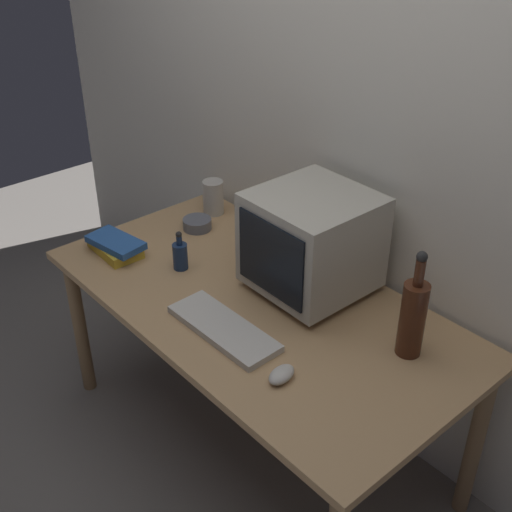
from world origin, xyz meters
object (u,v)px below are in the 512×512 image
object	(u,v)px
cd_spindle	(197,224)
keyboard	(224,328)
book_stack	(115,246)
metal_canister	(213,197)
crt_monitor	(312,242)
bottle_tall	(413,316)
computer_mouse	(281,375)
bottle_short	(180,255)

from	to	relation	value
cd_spindle	keyboard	bearing A→B (deg)	-29.90
book_stack	metal_canister	bearing A→B (deg)	91.84
book_stack	cd_spindle	distance (m)	0.36
keyboard	cd_spindle	size ratio (longest dim) A/B	3.50
crt_monitor	bottle_tall	world-z (taller)	crt_monitor
bottle_tall	book_stack	xyz separation A→B (m)	(-1.13, -0.38, -0.11)
computer_mouse	metal_canister	world-z (taller)	metal_canister
bottle_tall	book_stack	size ratio (longest dim) A/B	1.46
computer_mouse	metal_canister	xyz separation A→B (m)	(-0.98, 0.51, 0.06)
crt_monitor	keyboard	world-z (taller)	crt_monitor
computer_mouse	metal_canister	distance (m)	1.10
bottle_tall	metal_canister	distance (m)	1.16
bottle_short	metal_canister	world-z (taller)	bottle_short
keyboard	computer_mouse	distance (m)	0.29
keyboard	cd_spindle	bearing A→B (deg)	149.26
bottle_tall	crt_monitor	bearing A→B (deg)	177.51
keyboard	bottle_tall	size ratio (longest dim) A/B	1.14
book_stack	computer_mouse	bearing A→B (deg)	-0.58
computer_mouse	cd_spindle	bearing A→B (deg)	147.35
computer_mouse	bottle_tall	xyz separation A→B (m)	(0.17, 0.39, 0.12)
bottle_tall	cd_spindle	size ratio (longest dim) A/B	3.07
crt_monitor	keyboard	bearing A→B (deg)	-91.36
bottle_short	cd_spindle	xyz separation A→B (m)	(-0.21, 0.23, -0.04)
bottle_tall	book_stack	bearing A→B (deg)	-161.64
bottle_short	metal_canister	xyz separation A→B (m)	(-0.27, 0.37, 0.02)
book_stack	metal_canister	world-z (taller)	metal_canister
cd_spindle	metal_canister	size ratio (longest dim) A/B	0.80
bottle_short	metal_canister	bearing A→B (deg)	126.37
keyboard	bottle_short	bearing A→B (deg)	162.61
bottle_short	crt_monitor	bearing A→B (deg)	32.65
bottle_tall	book_stack	world-z (taller)	bottle_tall
keyboard	bottle_tall	world-z (taller)	bottle_tall
crt_monitor	computer_mouse	bearing A→B (deg)	-54.86
keyboard	book_stack	distance (m)	0.67
keyboard	book_stack	world-z (taller)	book_stack
bottle_short	cd_spindle	world-z (taller)	bottle_short
crt_monitor	cd_spindle	world-z (taller)	crt_monitor
crt_monitor	cd_spindle	size ratio (longest dim) A/B	3.28
computer_mouse	cd_spindle	xyz separation A→B (m)	(-0.91, 0.37, 0.00)
bottle_tall	metal_canister	size ratio (longest dim) A/B	2.46
computer_mouse	metal_canister	bearing A→B (deg)	141.91
crt_monitor	cd_spindle	bearing A→B (deg)	-176.74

